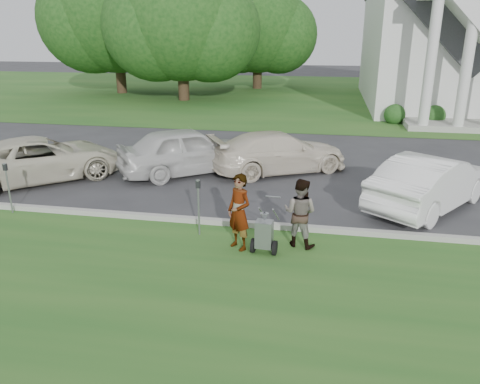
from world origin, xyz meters
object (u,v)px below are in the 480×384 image
(person_right, at_px, (300,213))
(car_d, at_px, (431,182))
(person_left, at_px, (239,213))
(tree_left, at_px, (181,23))
(car_a, at_px, (41,159))
(tree_far, at_px, (116,16))
(parking_meter_near, at_px, (199,201))
(tree_back, at_px, (258,30))
(church, at_px, (448,9))
(parking_meter_far, at_px, (8,182))
(car_b, at_px, (188,150))
(striping_cart, at_px, (264,235))
(car_c, at_px, (279,152))

(person_right, bearing_deg, car_d, -119.63)
(person_left, bearing_deg, tree_left, 146.79)
(car_a, relative_size, car_d, 1.13)
(tree_far, xyz_separation_m, parking_meter_near, (13.20, -25.13, -4.82))
(parking_meter_near, bearing_deg, tree_left, 108.02)
(parking_meter_near, bearing_deg, tree_back, 96.06)
(car_a, bearing_deg, tree_back, -49.23)
(tree_far, bearing_deg, tree_left, -26.56)
(church, relative_size, person_right, 15.36)
(parking_meter_far, relative_size, car_b, 0.30)
(car_a, bearing_deg, parking_meter_far, 154.38)
(person_left, height_order, car_a, person_left)
(striping_cart, bearing_deg, car_d, 46.24)
(car_d, bearing_deg, car_a, 34.31)
(striping_cart, xyz_separation_m, person_left, (-0.58, 0.14, 0.42))
(parking_meter_near, height_order, car_c, parking_meter_near)
(tree_left, height_order, car_b, tree_left)
(car_b, bearing_deg, church, -69.20)
(tree_back, relative_size, parking_meter_near, 6.96)
(car_c, bearing_deg, car_b, 73.80)
(person_left, xyz_separation_m, car_c, (0.21, 6.23, -0.17))
(person_left, height_order, parking_meter_near, person_left)
(person_left, bearing_deg, tree_back, 134.68)
(tree_left, distance_m, person_left, 24.50)
(car_b, bearing_deg, car_d, -141.80)
(tree_far, relative_size, car_d, 2.59)
(striping_cart, relative_size, parking_meter_near, 0.81)
(tree_left, distance_m, car_a, 19.35)
(tree_far, relative_size, person_right, 7.42)
(tree_left, height_order, parking_meter_far, tree_left)
(church, height_order, person_left, church)
(person_left, bearing_deg, tree_far, 155.83)
(tree_far, height_order, parking_meter_near, tree_far)
(person_right, distance_m, car_b, 6.50)
(church, xyz_separation_m, tree_far, (-23.01, 1.87, -0.25))
(church, distance_m, car_b, 22.27)
(person_right, bearing_deg, parking_meter_far, 13.17)
(striping_cart, bearing_deg, car_c, 97.79)
(striping_cart, distance_m, parking_meter_far, 7.04)
(car_b, bearing_deg, tree_back, -33.68)
(person_right, relative_size, car_b, 0.33)
(car_a, bearing_deg, tree_left, -39.78)
(car_b, relative_size, car_c, 0.99)
(church, distance_m, tree_left, 17.07)
(tree_left, bearing_deg, parking_meter_near, -71.98)
(parking_meter_far, distance_m, car_a, 3.01)
(tree_back, height_order, parking_meter_near, tree_back)
(tree_far, height_order, person_left, tree_far)
(car_c, bearing_deg, person_left, 147.46)
(striping_cart, xyz_separation_m, car_a, (-7.83, 3.99, 0.27))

